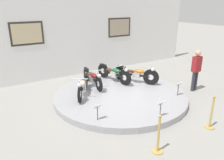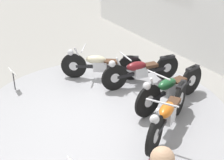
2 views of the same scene
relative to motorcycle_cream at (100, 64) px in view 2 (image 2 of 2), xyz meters
name	(u,v)px [view 2 (image 2 of 2)]	position (x,y,z in m)	size (l,w,h in m)	color
ground_plane	(103,117)	(1.26, -0.60, -0.58)	(60.00, 60.00, 0.00)	gray
display_platform	(103,113)	(1.26, -0.60, -0.48)	(5.00, 5.00, 0.21)	#99999E
motorcycle_cream	(100,64)	(0.00, 0.00, 0.00)	(1.16, 1.65, 0.78)	black
motorcycle_maroon	(140,70)	(0.74, 0.63, 0.00)	(0.54, 1.95, 0.78)	black
motorcycle_green	(170,88)	(1.79, 0.64, 0.02)	(0.58, 1.98, 0.81)	black
motorcycle_orange	(168,113)	(2.52, 0.00, 0.03)	(1.14, 1.73, 0.81)	black
info_placard_front_left	(13,75)	(-0.44, -1.92, -0.01)	(0.26, 0.11, 0.51)	#333338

